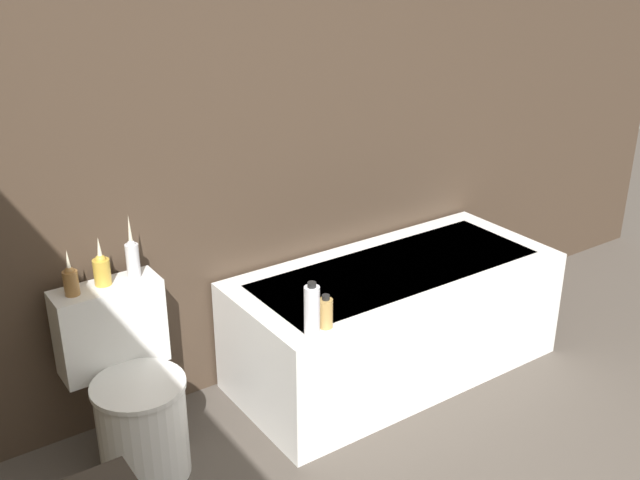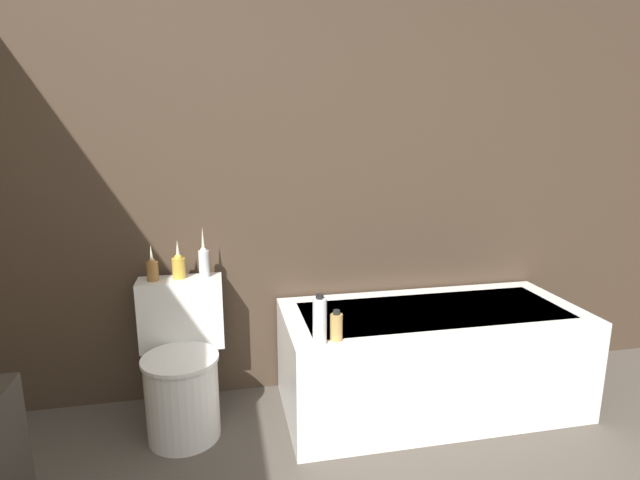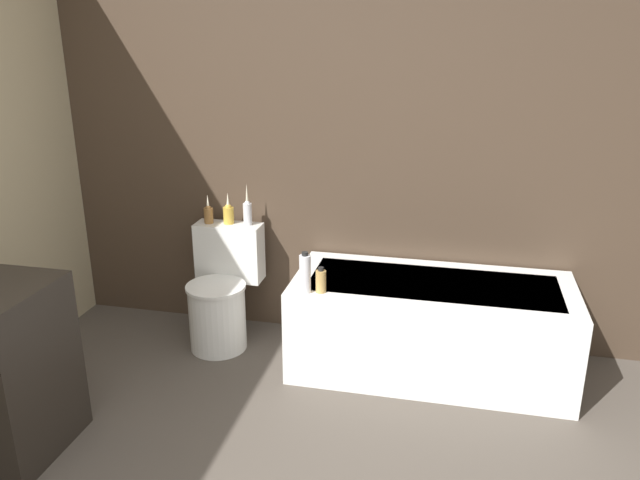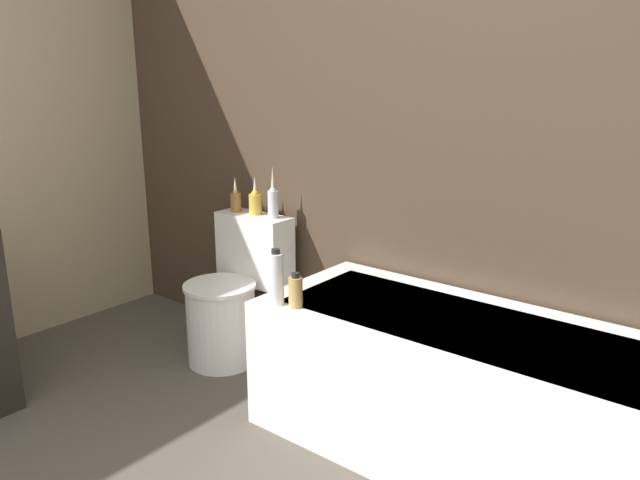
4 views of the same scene
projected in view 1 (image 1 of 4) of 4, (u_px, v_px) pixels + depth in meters
The scene contains 8 objects.
wall_back_tiled at pixel (204, 123), 3.20m from camera, with size 6.40×0.06×2.60m.
bathtub at pixel (394, 319), 3.69m from camera, with size 1.61×0.72×0.56m.
toilet at pixel (132, 394), 3.03m from camera, with size 0.43×0.54×0.75m.
vase_gold at pixel (71, 280), 2.90m from camera, with size 0.06×0.06×0.19m.
vase_silver at pixel (102, 269), 2.98m from camera, with size 0.07×0.07×0.21m.
vase_bronze at pixel (132, 256), 3.04m from camera, with size 0.06×0.06×0.27m.
shampoo_bottle_tall at pixel (312, 311), 2.96m from camera, with size 0.06×0.06×0.24m.
shampoo_bottle_short at pixel (326, 313), 3.04m from camera, with size 0.06×0.06×0.15m.
Camera 1 is at (-1.37, -0.47, 2.10)m, focal length 42.00 mm.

